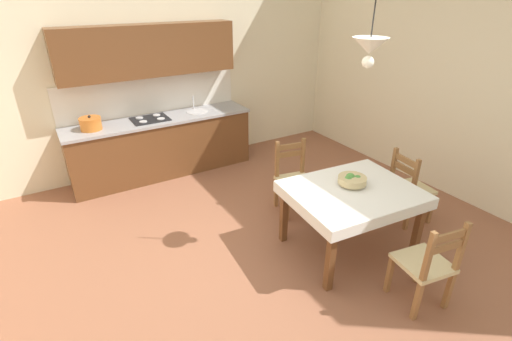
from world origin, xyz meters
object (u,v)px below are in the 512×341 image
at_px(fruit_bowl, 352,180).
at_px(dining_chair_window_side, 409,189).
at_px(kitchen_cabinetry, 158,120).
at_px(dining_chair_kitchen_side, 294,179).
at_px(dining_chair_camera_side, 427,265).
at_px(dining_table, 352,199).
at_px(pendant_lamp, 370,47).

bearing_deg(fruit_bowl, dining_chair_window_side, -1.69).
relative_size(kitchen_cabinetry, fruit_bowl, 9.15).
bearing_deg(kitchen_cabinetry, dining_chair_kitchen_side, -61.03).
bearing_deg(dining_chair_camera_side, kitchen_cabinetry, 106.07).
xyz_separation_m(dining_table, fruit_bowl, (0.05, 0.08, 0.18)).
distance_m(dining_chair_window_side, fruit_bowl, 1.04).
height_order(kitchen_cabinetry, pendant_lamp, pendant_lamp).
bearing_deg(dining_table, dining_chair_camera_side, -89.68).
height_order(dining_table, dining_chair_window_side, dining_chair_window_side).
xyz_separation_m(kitchen_cabinetry, dining_chair_window_side, (2.15, -2.90, -0.41)).
relative_size(dining_chair_camera_side, dining_chair_kitchen_side, 1.00).
xyz_separation_m(dining_chair_camera_side, dining_chair_kitchen_side, (-0.03, 1.94, 0.00)).
bearing_deg(dining_chair_kitchen_side, dining_chair_camera_side, -88.98).
distance_m(kitchen_cabinetry, pendant_lamp, 3.41).
distance_m(dining_chair_kitchen_side, fruit_bowl, 0.97).
bearing_deg(dining_chair_window_side, kitchen_cabinetry, 126.59).
bearing_deg(pendant_lamp, dining_chair_window_side, 2.71).
bearing_deg(dining_table, pendant_lamp, 176.11).
bearing_deg(kitchen_cabinetry, dining_table, -69.20).
xyz_separation_m(kitchen_cabinetry, dining_chair_kitchen_side, (1.09, -1.97, -0.41)).
distance_m(dining_table, dining_chair_camera_side, 0.98).
relative_size(kitchen_cabinetry, dining_chair_window_side, 2.95).
height_order(kitchen_cabinetry, dining_table, kitchen_cabinetry).
height_order(dining_table, pendant_lamp, pendant_lamp).
bearing_deg(dining_table, dining_chair_kitchen_side, 91.71).
xyz_separation_m(kitchen_cabinetry, dining_chair_camera_side, (1.12, -3.90, -0.41)).
relative_size(dining_chair_camera_side, pendant_lamp, 1.16).
relative_size(dining_chair_camera_side, dining_chair_window_side, 1.00).
relative_size(dining_table, dining_chair_window_side, 1.51).
bearing_deg(dining_chair_kitchen_side, fruit_bowl, -84.70).
distance_m(dining_chair_window_side, pendant_lamp, 2.03).
relative_size(kitchen_cabinetry, dining_chair_camera_side, 2.95).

